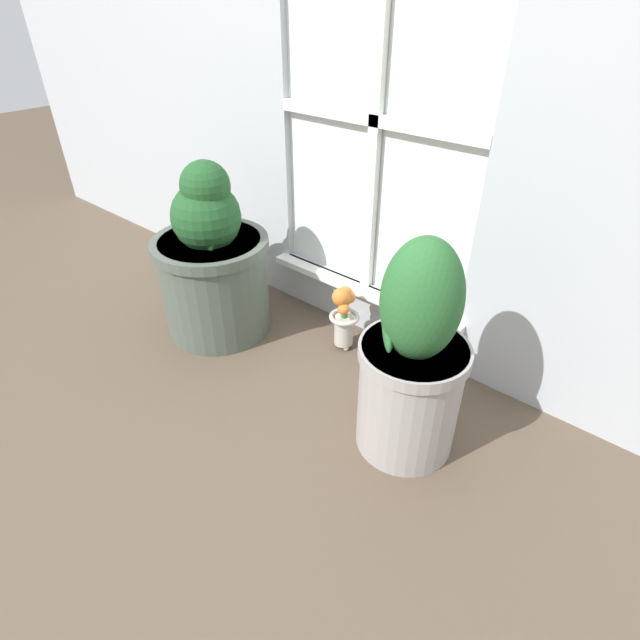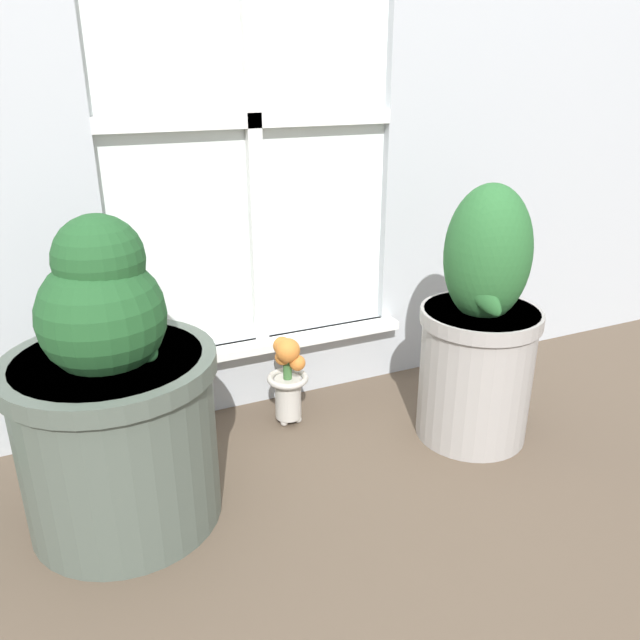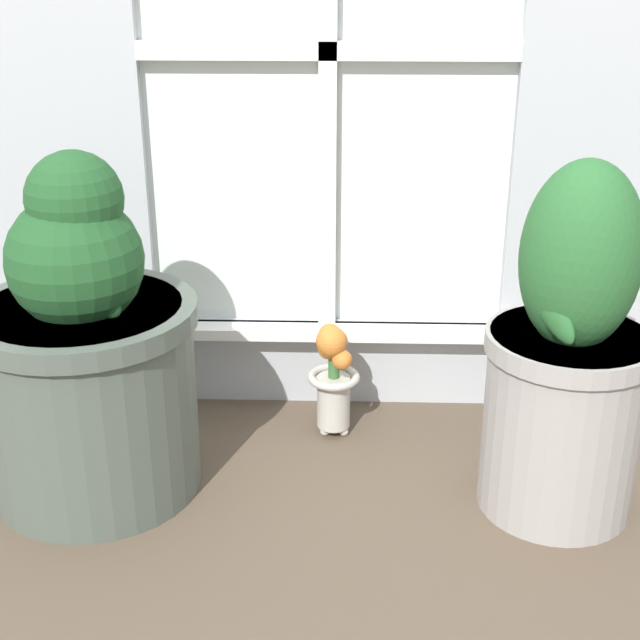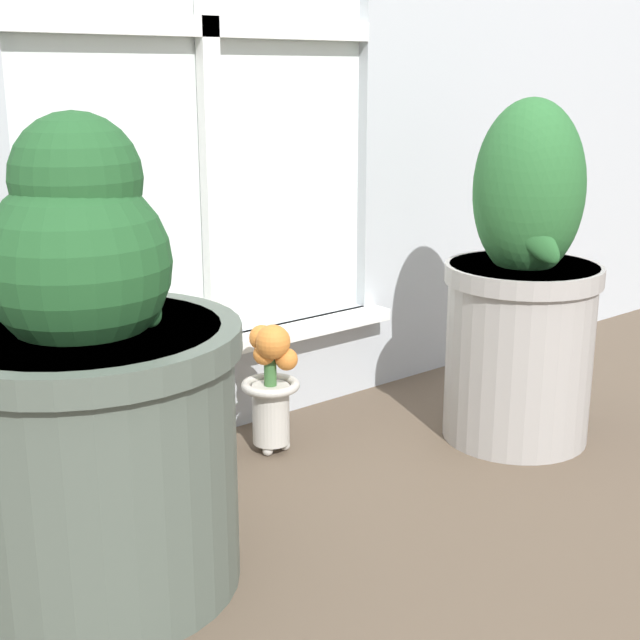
{
  "view_description": "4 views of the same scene",
  "coord_description": "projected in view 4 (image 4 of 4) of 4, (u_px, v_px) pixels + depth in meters",
  "views": [
    {
      "loc": [
        0.89,
        -0.8,
        1.11
      ],
      "look_at": [
        0.05,
        0.19,
        0.22
      ],
      "focal_mm": 28.0,
      "sensor_mm": 36.0,
      "label": 1
    },
    {
      "loc": [
        -0.5,
        -0.99,
        0.88
      ],
      "look_at": [
        0.05,
        0.23,
        0.34
      ],
      "focal_mm": 35.0,
      "sensor_mm": 36.0,
      "label": 2
    },
    {
      "loc": [
        0.04,
        -1.27,
        0.96
      ],
      "look_at": [
        -0.01,
        0.25,
        0.31
      ],
      "focal_mm": 50.0,
      "sensor_mm": 36.0,
      "label": 3
    },
    {
      "loc": [
        -0.89,
        -0.89,
        0.68
      ],
      "look_at": [
        -0.01,
        0.18,
        0.3
      ],
      "focal_mm": 50.0,
      "sensor_mm": 36.0,
      "label": 4
    }
  ],
  "objects": [
    {
      "name": "ground_plane",
      "position": [
        400.0,
        528.0,
        1.38
      ],
      "size": [
        10.0,
        10.0,
        0.0
      ],
      "primitive_type": "plane",
      "color": "brown"
    },
    {
      "name": "potted_plant_left",
      "position": [
        89.0,
        401.0,
        1.17
      ],
      "size": [
        0.41,
        0.41,
        0.64
      ],
      "color": "#4C564C",
      "rests_on": "ground_plane"
    },
    {
      "name": "potted_plant_right",
      "position": [
        522.0,
        297.0,
        1.66
      ],
      "size": [
        0.29,
        0.29,
        0.64
      ],
      "color": "#9E9993",
      "rests_on": "ground_plane"
    },
    {
      "name": "flower_vase",
      "position": [
        271.0,
        377.0,
        1.62
      ],
      "size": [
        0.11,
        0.11,
        0.25
      ],
      "color": "#BCB7AD",
      "rests_on": "ground_plane"
    }
  ]
}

